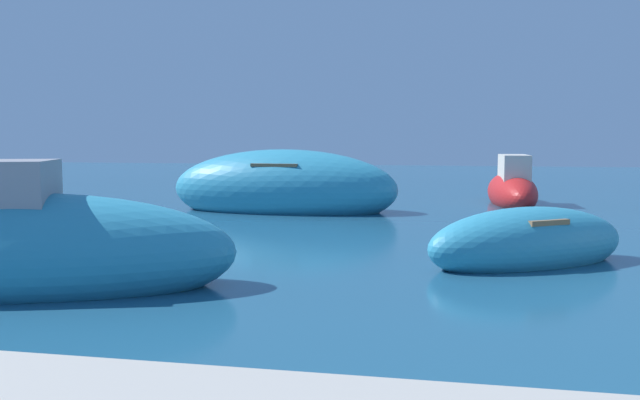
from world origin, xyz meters
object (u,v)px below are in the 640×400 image
Objects in this scene: moored_boat_1 at (528,244)px; moored_boat_3 at (284,189)px; moored_boat_6 at (512,190)px; moored_boat_4 at (15,251)px.

moored_boat_1 is 0.60× the size of moored_boat_3.
moored_boat_3 is (-5.71, 6.68, 0.26)m from moored_boat_1.
moored_boat_6 is (6.13, 3.17, -0.17)m from moored_boat_3.
moored_boat_3 is 10.02m from moored_boat_4.
moored_boat_3 is 1.04× the size of moored_boat_4.
moored_boat_6 is (7.15, 13.14, -0.11)m from moored_boat_4.
moored_boat_4 reaches higher than moored_boat_1.
moored_boat_3 reaches higher than moored_boat_1.
moored_boat_3 is at bearing 113.49° from moored_boat_6.
moored_boat_4 is 1.33× the size of moored_boat_6.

